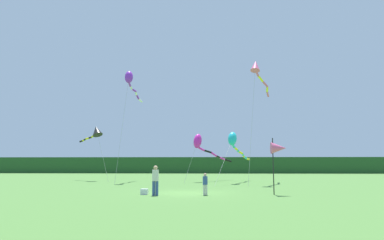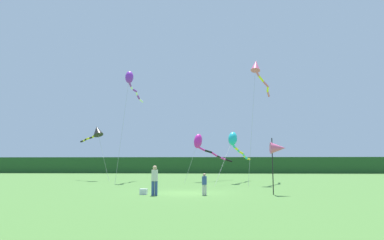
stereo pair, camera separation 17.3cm
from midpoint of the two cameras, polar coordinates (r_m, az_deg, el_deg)
name	(u,v)px [view 2 (the right image)]	position (r m, az deg, el deg)	size (l,w,h in m)	color
ground_plane	(187,193)	(21.88, -0.62, -12.06)	(120.00, 120.00, 0.00)	#477533
distant_treeline	(203,165)	(66.78, 1.86, -7.54)	(108.00, 3.45, 3.05)	#234C23
person_adult	(155,179)	(20.18, -6.01, -9.71)	(0.38, 0.38, 1.71)	#334C8C
person_child	(204,183)	(20.26, 2.32, -10.44)	(0.28, 0.28, 1.26)	silver
cooler_box	(144,192)	(20.94, -7.83, -11.75)	(0.41, 0.44, 0.33)	silver
banner_flag_pole	(278,149)	(21.21, 14.35, -4.63)	(0.90, 0.70, 3.35)	black
kite_black	(97,132)	(39.06, -15.51, -1.87)	(4.63, 3.80, 6.13)	#B2B2B2
kite_rainbow	(258,70)	(33.58, 11.05, 8.14)	(3.53, 9.03, 11.60)	#B2B2B2
kite_magenta	(202,144)	(35.30, 1.75, -4.00)	(5.00, 6.28, 4.97)	#B2B2B2
kite_purple	(131,81)	(36.21, -10.07, 6.50)	(0.85, 9.34, 11.33)	#B2B2B2
kite_cyan	(235,142)	(32.77, 7.26, -3.63)	(4.09, 9.97, 4.97)	#B2B2B2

